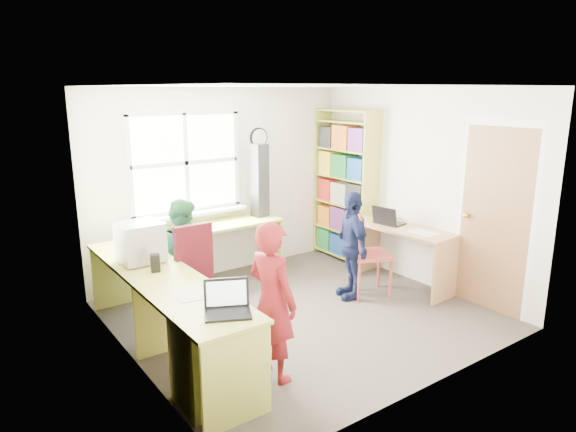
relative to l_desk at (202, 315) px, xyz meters
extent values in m
cube|color=#3F3831|center=(1.31, 0.28, -0.47)|extent=(3.60, 3.40, 0.02)
cube|color=white|center=(1.31, 0.28, 1.95)|extent=(3.60, 3.40, 0.02)
cube|color=silver|center=(1.31, 1.99, 0.74)|extent=(3.60, 0.02, 2.40)
cube|color=silver|center=(1.31, -1.43, 0.74)|extent=(3.60, 0.02, 2.40)
cube|color=silver|center=(-0.50, 0.28, 0.74)|extent=(0.02, 3.40, 2.40)
cube|color=silver|center=(3.12, 0.28, 0.74)|extent=(0.02, 3.40, 2.40)
cube|color=white|center=(0.81, 1.97, 1.04)|extent=(1.40, 0.01, 1.20)
cube|color=white|center=(0.81, 1.96, 1.04)|extent=(1.48, 0.04, 1.28)
cube|color=olive|center=(3.09, -0.77, 0.54)|extent=(0.02, 0.82, 2.00)
sphere|color=gold|center=(3.06, -0.44, 0.54)|extent=(0.07, 0.07, 0.07)
cylinder|color=black|center=(1.86, 1.96, 1.29)|extent=(0.26, 0.03, 0.26)
cylinder|color=white|center=(1.86, 1.95, 1.29)|extent=(0.22, 0.01, 0.22)
cube|color=#CDD254|center=(-0.19, 0.38, 0.28)|extent=(0.60, 2.70, 0.03)
cube|color=#CDD254|center=(1.06, 1.70, 0.28)|extent=(1.65, 0.56, 0.03)
cube|color=#CDD254|center=(-0.19, 0.38, -0.10)|extent=(0.56, 0.03, 0.72)
cube|color=#CDD254|center=(-0.19, -0.94, -0.10)|extent=(0.56, 0.03, 0.72)
cube|color=#CDD254|center=(-0.19, 1.70, -0.10)|extent=(0.56, 0.03, 0.72)
cube|color=#CDD254|center=(1.86, 1.70, -0.10)|extent=(0.03, 0.52, 0.72)
cube|color=#CDD254|center=(-0.19, -0.57, -0.10)|extent=(0.54, 0.45, 0.72)
cube|color=tan|center=(2.86, 0.26, 0.27)|extent=(0.70, 1.33, 0.03)
cube|color=tan|center=(2.91, -0.36, -0.10)|extent=(0.56, 0.07, 0.72)
cube|color=tan|center=(2.81, 0.88, -0.10)|extent=(0.56, 0.07, 0.72)
cube|color=#CDD254|center=(2.96, 0.96, 0.59)|extent=(0.30, 0.02, 2.10)
cube|color=#CDD254|center=(2.96, 1.96, 0.59)|extent=(0.30, 0.02, 2.10)
cube|color=#CDD254|center=(2.96, 1.46, 1.63)|extent=(0.30, 1.00, 0.02)
cube|color=#CDD254|center=(2.96, 1.46, -0.40)|extent=(0.30, 1.00, 0.02)
cube|color=#CDD254|center=(2.96, 1.46, -0.04)|extent=(0.30, 1.00, 0.02)
cube|color=#CDD254|center=(2.96, 1.46, 0.34)|extent=(0.30, 1.00, 0.02)
cube|color=#CDD254|center=(2.96, 1.46, 0.72)|extent=(0.30, 1.00, 0.02)
cube|color=#CDD254|center=(2.96, 1.46, 1.10)|extent=(0.30, 1.00, 0.02)
cube|color=#CDD254|center=(2.96, 1.46, 1.48)|extent=(0.30, 1.00, 0.02)
cube|color=red|center=(2.96, 1.16, -0.25)|extent=(0.25, 0.28, 0.27)
cube|color=#1B50A7|center=(2.96, 1.48, -0.24)|extent=(0.25, 0.30, 0.29)
cube|color=#218B3A|center=(2.96, 1.78, -0.23)|extent=(0.25, 0.26, 0.30)
cube|color=yellow|center=(2.96, 1.16, 0.13)|extent=(0.25, 0.28, 0.30)
cube|color=#7F378B|center=(2.96, 1.48, 0.14)|extent=(0.25, 0.30, 0.32)
cube|color=orange|center=(2.96, 1.78, 0.12)|extent=(0.25, 0.26, 0.29)
cube|color=#292929|center=(2.96, 1.16, 0.52)|extent=(0.25, 0.28, 0.32)
cube|color=silver|center=(2.96, 1.48, 0.50)|extent=(0.25, 0.30, 0.29)
cube|color=red|center=(2.96, 1.78, 0.51)|extent=(0.25, 0.26, 0.30)
cube|color=#1B50A7|center=(2.96, 1.16, 0.88)|extent=(0.25, 0.28, 0.29)
cube|color=#218B3A|center=(2.96, 1.48, 0.89)|extent=(0.25, 0.30, 0.30)
cube|color=yellow|center=(2.96, 1.78, 0.90)|extent=(0.25, 0.26, 0.32)
cube|color=#7F378B|center=(2.96, 1.16, 1.27)|extent=(0.25, 0.28, 0.30)
cube|color=orange|center=(2.96, 1.48, 1.28)|extent=(0.25, 0.30, 0.32)
cube|color=#292929|center=(2.96, 1.78, 1.26)|extent=(0.25, 0.26, 0.29)
cylinder|color=black|center=(0.26, 0.47, -0.43)|extent=(0.52, 0.52, 0.04)
cylinder|color=black|center=(0.26, 0.47, -0.22)|extent=(0.06, 0.06, 0.38)
cube|color=#490D14|center=(0.26, 0.47, -0.01)|extent=(0.43, 0.43, 0.08)
cube|color=#490D14|center=(0.26, 0.67, 0.34)|extent=(0.40, 0.08, 0.59)
cylinder|color=#B0433A|center=(2.07, 0.20, -0.22)|extent=(0.05, 0.05, 0.47)
cylinder|color=#B0433A|center=(2.41, 0.04, -0.22)|extent=(0.05, 0.05, 0.47)
cylinder|color=#B0433A|center=(2.23, 0.54, -0.22)|extent=(0.05, 0.05, 0.47)
cylinder|color=#B0433A|center=(2.57, 0.38, -0.22)|extent=(0.05, 0.05, 0.47)
cube|color=#B0433A|center=(2.32, 0.29, 0.03)|extent=(0.59, 0.59, 0.04)
cube|color=#B0433A|center=(2.14, 0.38, 0.30)|extent=(0.21, 0.40, 0.53)
cube|color=#ABACAF|center=(-0.21, 0.84, 0.30)|extent=(0.30, 0.24, 0.02)
cube|color=#ABACAF|center=(-0.21, 0.84, 0.50)|extent=(0.41, 0.37, 0.38)
cube|color=#3F72F2|center=(-0.01, 0.85, 0.50)|extent=(0.01, 0.31, 0.27)
cube|color=black|center=(-0.12, -0.69, 0.30)|extent=(0.41, 0.37, 0.02)
cube|color=black|center=(-0.06, -0.58, 0.42)|extent=(0.33, 0.20, 0.22)
cube|color=white|center=(-0.07, -0.58, 0.42)|extent=(0.29, 0.17, 0.18)
cube|color=black|center=(2.82, 0.47, 0.30)|extent=(0.30, 0.38, 0.02)
cube|color=black|center=(2.70, 0.45, 0.41)|extent=(0.12, 0.34, 0.22)
cube|color=#3F72F2|center=(2.70, 0.45, 0.41)|extent=(0.09, 0.30, 0.18)
cube|color=black|center=(-0.20, 0.51, 0.38)|extent=(0.10, 0.10, 0.16)
cube|color=black|center=(-0.15, 1.15, 0.39)|extent=(0.10, 0.10, 0.19)
cube|color=black|center=(1.72, 1.73, 0.77)|extent=(0.21, 0.19, 0.94)
cube|color=red|center=(2.85, 0.71, 0.32)|extent=(0.32, 0.32, 0.06)
cube|color=silver|center=(-0.21, -0.17, 0.30)|extent=(0.25, 0.33, 0.00)
cube|color=silver|center=(2.83, -0.05, 0.29)|extent=(0.23, 0.33, 0.00)
imported|color=#31732E|center=(0.63, 1.70, 0.46)|extent=(0.18, 0.15, 0.32)
imported|color=maroon|center=(0.37, -0.54, 0.22)|extent=(0.41, 0.55, 1.36)
imported|color=#2E743C|center=(0.32, 1.05, 0.18)|extent=(0.49, 0.63, 1.28)
imported|color=#12193A|center=(2.08, 0.35, 0.17)|extent=(0.56, 0.80, 1.26)
camera|label=1|loc=(-1.80, -3.80, 1.92)|focal=32.00mm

